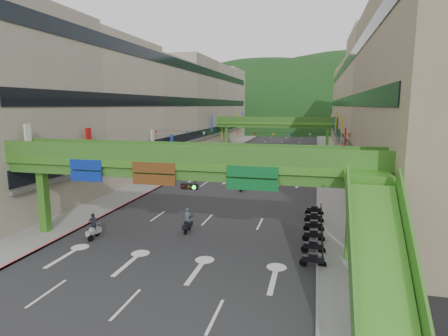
# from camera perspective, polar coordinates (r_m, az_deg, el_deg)

# --- Properties ---
(ground) EXTENTS (320.00, 320.00, 0.00)m
(ground) POSITION_cam_1_polar(r_m,az_deg,el_deg) (21.58, -12.06, -17.11)
(ground) COLOR black
(ground) RESTS_ON ground
(road_slab) EXTENTS (18.00, 140.00, 0.02)m
(road_slab) POSITION_cam_1_polar(r_m,az_deg,el_deg) (68.49, 6.42, 1.43)
(road_slab) COLOR #28282B
(road_slab) RESTS_ON ground
(sidewalk_left) EXTENTS (4.00, 140.00, 0.15)m
(sidewalk_left) POSITION_cam_1_polar(r_m,az_deg,el_deg) (70.72, -2.45, 1.79)
(sidewalk_left) COLOR gray
(sidewalk_left) RESTS_ON ground
(sidewalk_right) EXTENTS (4.00, 140.00, 0.15)m
(sidewalk_right) POSITION_cam_1_polar(r_m,az_deg,el_deg) (67.97, 15.66, 1.12)
(sidewalk_right) COLOR gray
(sidewalk_right) RESTS_ON ground
(curb_left) EXTENTS (0.20, 140.00, 0.18)m
(curb_left) POSITION_cam_1_polar(r_m,az_deg,el_deg) (70.22, -0.96, 1.75)
(curb_left) COLOR #CC5959
(curb_left) RESTS_ON ground
(curb_right) EXTENTS (0.20, 140.00, 0.18)m
(curb_right) POSITION_cam_1_polar(r_m,az_deg,el_deg) (67.93, 14.06, 1.20)
(curb_right) COLOR gray
(curb_right) RESTS_ON ground
(building_row_left) EXTENTS (12.80, 95.00, 19.00)m
(building_row_left) POSITION_cam_1_polar(r_m,az_deg,el_deg) (72.71, -8.59, 9.32)
(building_row_left) COLOR #9E937F
(building_row_left) RESTS_ON ground
(building_row_right) EXTENTS (12.80, 95.00, 19.00)m
(building_row_right) POSITION_cam_1_polar(r_m,az_deg,el_deg) (68.03, 22.78, 8.68)
(building_row_right) COLOR gray
(building_row_right) RESTS_ON ground
(overpass_near) EXTENTS (28.00, 12.27, 7.10)m
(overpass_near) POSITION_cam_1_polar(r_m,az_deg,el_deg) (24.33, -4.99, -0.91)
(overpass_near) COLOR #4C9E2D
(overpass_near) RESTS_ON ground
(overpass_far) EXTENTS (28.00, 2.20, 7.10)m
(overpass_far) POSITION_cam_1_polar(r_m,az_deg,el_deg) (82.82, 7.86, 6.54)
(overpass_far) COLOR #4C9E2D
(overpass_far) RESTS_ON ground
(hill_left) EXTENTS (168.00, 140.00, 112.00)m
(hill_left) POSITION_cam_1_polar(r_m,az_deg,el_deg) (179.09, 6.27, 6.41)
(hill_left) COLOR #1C4419
(hill_left) RESTS_ON ground
(hill_right) EXTENTS (208.00, 176.00, 128.00)m
(hill_right) POSITION_cam_1_polar(r_m,az_deg,el_deg) (198.16, 18.67, 6.26)
(hill_right) COLOR #1C4419
(hill_right) RESTS_ON ground
(bunting_string) EXTENTS (26.00, 0.36, 0.47)m
(bunting_string) POSITION_cam_1_polar(r_m,az_deg,el_deg) (48.19, 3.43, 5.19)
(bunting_string) COLOR black
(bunting_string) RESTS_ON ground
(scooter_rider_near) EXTENTS (0.61, 1.60, 1.88)m
(scooter_rider_near) POSITION_cam_1_polar(r_m,az_deg,el_deg) (28.94, -5.59, -8.09)
(scooter_rider_near) COLOR black
(scooter_rider_near) RESTS_ON ground
(scooter_rider_mid) EXTENTS (0.90, 1.60, 2.12)m
(scooter_rider_mid) POSITION_cam_1_polar(r_m,az_deg,el_deg) (42.21, 2.73, -2.09)
(scooter_rider_mid) COLOR black
(scooter_rider_mid) RESTS_ON ground
(scooter_rider_left) EXTENTS (0.98, 1.60, 1.94)m
(scooter_rider_left) POSITION_cam_1_polar(r_m,az_deg,el_deg) (28.95, -19.28, -8.38)
(scooter_rider_left) COLOR #9D9FA5
(scooter_rider_left) RESTS_ON ground
(scooter_rider_far) EXTENTS (0.97, 1.60, 2.19)m
(scooter_rider_far) POSITION_cam_1_polar(r_m,az_deg,el_deg) (56.42, 4.67, 0.86)
(scooter_rider_far) COLOR maroon
(scooter_rider_far) RESTS_ON ground
(parked_scooter_row) EXTENTS (1.60, 11.55, 1.08)m
(parked_scooter_row) POSITION_cam_1_polar(r_m,az_deg,el_deg) (28.73, 13.53, -9.16)
(parked_scooter_row) COLOR black
(parked_scooter_row) RESTS_ON ground
(car_silver) EXTENTS (1.70, 4.07, 1.31)m
(car_silver) POSITION_cam_1_polar(r_m,az_deg,el_deg) (65.32, 2.35, 1.66)
(car_silver) COLOR #9C9EA3
(car_silver) RESTS_ON ground
(car_yellow) EXTENTS (2.16, 4.07, 1.32)m
(car_yellow) POSITION_cam_1_polar(r_m,az_deg,el_deg) (81.78, 7.91, 3.17)
(car_yellow) COLOR gold
(car_yellow) RESTS_ON ground
(pedestrian_red) EXTENTS (0.95, 0.83, 1.64)m
(pedestrian_red) POSITION_cam_1_polar(r_m,az_deg,el_deg) (39.68, 18.60, -3.75)
(pedestrian_red) COLOR #BD3D26
(pedestrian_red) RESTS_ON ground
(pedestrian_dark) EXTENTS (1.02, 0.82, 1.62)m
(pedestrian_dark) POSITION_cam_1_polar(r_m,az_deg,el_deg) (54.46, 15.83, -0.12)
(pedestrian_dark) COLOR black
(pedestrian_dark) RESTS_ON ground
(pedestrian_blue) EXTENTS (0.93, 0.72, 1.77)m
(pedestrian_blue) POSITION_cam_1_polar(r_m,az_deg,el_deg) (53.45, 14.85, -0.17)
(pedestrian_blue) COLOR navy
(pedestrian_blue) RESTS_ON ground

